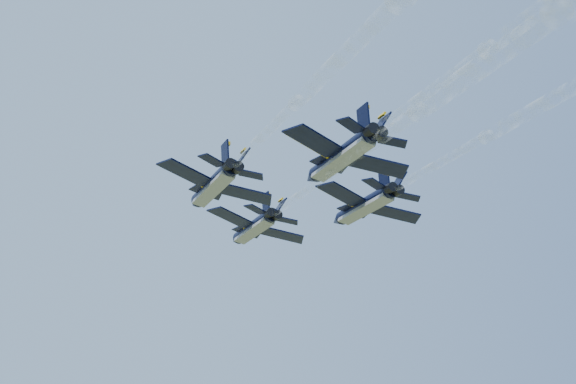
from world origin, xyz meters
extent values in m
cylinder|color=black|center=(-4.65, 12.35, 107.02)|extent=(3.83, 13.64, 2.09)
cone|color=black|center=(-5.70, 20.34, 107.02)|extent=(2.41, 2.89, 2.09)
ellipsoid|color=black|center=(-4.97, 15.79, 107.57)|extent=(1.47, 2.57, 1.04)
cube|color=gray|center=(-4.80, 12.33, 106.38)|extent=(3.15, 12.20, 0.80)
cube|color=black|center=(-7.89, 11.10, 107.73)|extent=(6.61, 5.42, 1.56)
cube|color=yellow|center=(-8.10, 12.82, 107.83)|extent=(5.22, 2.74, 1.56)
cube|color=black|center=(-1.23, 11.98, 106.11)|extent=(6.27, 4.25, 1.56)
cube|color=yellow|center=(-1.43, 13.69, 106.21)|extent=(5.58, 1.37, 1.56)
cube|color=black|center=(-5.86, 5.70, 107.52)|extent=(3.07, 2.70, 0.76)
cube|color=black|center=(-1.75, 6.24, 106.52)|extent=(2.93, 2.23, 0.76)
cube|color=black|center=(-4.40, 6.61, 108.61)|extent=(0.66, 2.27, 2.65)
cube|color=black|center=(-2.73, 6.83, 108.20)|extent=(1.80, 2.42, 2.34)
cylinder|color=black|center=(-4.18, 5.20, 107.03)|extent=(1.50, 1.39, 1.35)
cylinder|color=black|center=(-3.30, 5.32, 106.82)|extent=(1.50, 1.39, 1.35)
cylinder|color=black|center=(-12.33, -3.22, 107.02)|extent=(3.83, 13.64, 2.09)
cone|color=black|center=(-13.38, 4.77, 107.02)|extent=(2.41, 2.89, 2.09)
ellipsoid|color=black|center=(-12.65, 0.23, 107.57)|extent=(1.47, 2.57, 1.04)
cube|color=gray|center=(-12.49, -3.24, 106.38)|extent=(3.15, 12.20, 0.80)
cube|color=black|center=(-15.58, -4.47, 107.73)|extent=(6.61, 5.42, 1.56)
cube|color=yellow|center=(-15.78, -2.75, 107.83)|extent=(5.22, 2.74, 1.56)
cube|color=black|center=(-8.92, -3.59, 106.11)|extent=(6.27, 4.25, 1.56)
cube|color=yellow|center=(-9.12, -1.87, 106.21)|extent=(5.58, 1.37, 1.56)
cube|color=black|center=(-13.55, -9.87, 107.52)|extent=(3.07, 2.70, 0.76)
cube|color=black|center=(-9.44, -9.33, 106.52)|extent=(2.93, 2.23, 0.76)
cube|color=black|center=(-12.09, -8.96, 108.61)|extent=(0.66, 2.27, 2.65)
cube|color=black|center=(-10.42, -8.74, 108.20)|extent=(1.80, 2.42, 2.34)
cylinder|color=black|center=(-11.87, -10.37, 107.03)|extent=(1.50, 1.39, 1.35)
cylinder|color=black|center=(-10.98, -10.25, 106.82)|extent=(1.50, 1.39, 1.35)
cylinder|color=black|center=(6.28, -0.15, 107.02)|extent=(3.83, 13.64, 2.09)
cone|color=black|center=(5.22, 7.84, 107.02)|extent=(2.41, 2.89, 2.09)
ellipsoid|color=black|center=(5.96, 3.29, 107.57)|extent=(1.47, 2.57, 1.04)
cube|color=gray|center=(6.12, -0.17, 106.38)|extent=(3.15, 12.20, 0.80)
cube|color=black|center=(3.03, -1.40, 107.73)|extent=(6.61, 5.42, 1.56)
cube|color=yellow|center=(2.83, 0.32, 107.83)|extent=(5.22, 2.74, 1.56)
cube|color=black|center=(9.69, -0.52, 106.11)|extent=(6.27, 4.25, 1.56)
cube|color=yellow|center=(9.49, 1.19, 106.21)|extent=(5.58, 1.37, 1.56)
cube|color=black|center=(5.06, -6.80, 107.52)|extent=(3.07, 2.70, 0.76)
cube|color=black|center=(9.17, -6.26, 106.52)|extent=(2.93, 2.23, 0.76)
cube|color=black|center=(6.52, -5.89, 108.61)|extent=(0.66, 2.27, 2.65)
cube|color=black|center=(8.19, -5.67, 108.20)|extent=(1.80, 2.42, 2.34)
cylinder|color=black|center=(6.74, -7.30, 107.03)|extent=(1.50, 1.39, 1.35)
cylinder|color=black|center=(7.63, -7.18, 106.82)|extent=(1.50, 1.39, 1.35)
cylinder|color=black|center=(-1.30, -15.26, 107.02)|extent=(3.83, 13.64, 2.09)
cone|color=black|center=(-2.35, -7.27, 107.02)|extent=(2.41, 2.89, 2.09)
ellipsoid|color=black|center=(-1.62, -11.82, 107.57)|extent=(1.47, 2.57, 1.04)
cube|color=gray|center=(-1.45, -15.28, 106.38)|extent=(3.15, 12.20, 0.80)
cube|color=black|center=(-4.55, -16.51, 107.73)|extent=(6.61, 5.42, 1.56)
cube|color=yellow|center=(-4.75, -14.79, 107.83)|extent=(5.22, 2.74, 1.56)
cube|color=black|center=(2.12, -15.63, 106.11)|extent=(6.27, 4.25, 1.56)
cube|color=yellow|center=(1.92, -13.92, 106.21)|extent=(5.58, 1.37, 1.56)
cube|color=black|center=(-2.52, -21.91, 107.52)|extent=(3.07, 2.70, 0.76)
cube|color=black|center=(1.60, -21.37, 106.52)|extent=(2.93, 2.23, 0.76)
cube|color=black|center=(-1.05, -21.00, 108.61)|extent=(0.66, 2.27, 2.65)
cube|color=black|center=(0.61, -20.78, 108.20)|extent=(1.80, 2.42, 2.34)
cylinder|color=black|center=(-0.83, -22.41, 107.03)|extent=(1.50, 1.39, 1.35)
cylinder|color=black|center=(0.05, -22.29, 106.82)|extent=(1.50, 1.39, 1.35)
cylinder|color=white|center=(-2.55, -3.61, 107.02)|extent=(3.51, 18.54, 1.10)
cylinder|color=white|center=(-0.26, -20.96, 107.02)|extent=(3.93, 18.60, 1.52)
cylinder|color=white|center=(2.02, -38.32, 107.02)|extent=(4.41, 18.66, 2.01)
cylinder|color=white|center=(-10.23, -19.17, 107.02)|extent=(3.51, 18.54, 1.10)
cylinder|color=white|center=(-7.95, -36.53, 107.02)|extent=(3.93, 18.60, 1.52)
cylinder|color=white|center=(8.37, -16.11, 107.02)|extent=(3.51, 18.54, 1.10)
cylinder|color=white|center=(10.66, -33.46, 107.02)|extent=(3.93, 18.60, 1.52)
cylinder|color=white|center=(0.80, -31.22, 107.02)|extent=(3.51, 18.54, 1.10)
camera|label=1|loc=(-24.12, -86.07, 78.48)|focal=50.00mm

